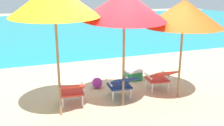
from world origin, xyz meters
TOP-DOWN VIEW (x-y plane):
  - ground_plane at (0.00, 4.00)m, footprint 40.00×40.00m
  - ocean_band at (0.00, 12.52)m, footprint 40.00×18.00m
  - lounge_chair_left at (-1.16, -0.11)m, footprint 0.64×0.94m
  - lounge_chair_center at (0.02, -0.12)m, footprint 0.60×0.91m
  - lounge_chair_right at (1.12, -0.03)m, footprint 0.63×0.93m
  - beach_umbrella_left at (-1.48, -0.43)m, footprint 2.00×2.02m
  - beach_umbrella_center at (-0.08, -0.46)m, footprint 1.92×1.95m
  - beach_umbrella_right at (1.40, -0.43)m, footprint 1.88×1.88m
  - beach_ball at (-0.30, 0.80)m, footprint 0.28×0.28m
  - cooler_box at (0.85, 1.01)m, footprint 0.48×0.33m

SIDE VIEW (x-z plane):
  - ground_plane at x=0.00m, z-range 0.00..0.00m
  - ocean_band at x=0.00m, z-range 0.00..0.01m
  - beach_ball at x=-0.30m, z-range 0.00..0.28m
  - cooler_box at x=0.85m, z-range 0.00..0.32m
  - lounge_chair_left at x=-1.16m, z-range 0.06..0.75m
  - lounge_chair_center at x=0.02m, z-range 0.06..0.75m
  - lounge_chair_right at x=1.12m, z-range 0.06..0.75m
  - beach_umbrella_right at x=1.40m, z-range 0.85..3.19m
  - beach_umbrella_center at x=-0.08m, z-range 0.94..3.55m
  - beach_umbrella_left at x=-1.48m, z-range 1.01..3.71m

